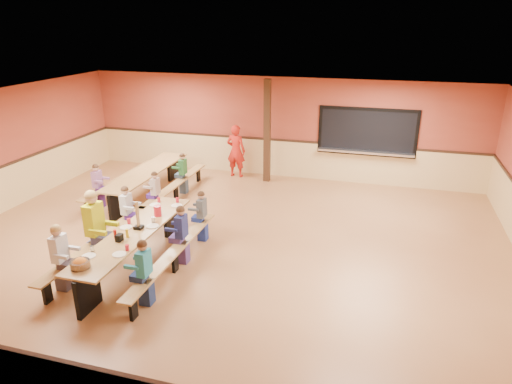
# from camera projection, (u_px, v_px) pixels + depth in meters

# --- Properties ---
(ground) EXTENTS (12.00, 12.00, 0.00)m
(ground) POSITION_uv_depth(u_px,v_px,m) (223.00, 247.00, 9.73)
(ground) COLOR brown
(ground) RESTS_ON ground
(room_envelope) EXTENTS (12.04, 10.04, 3.02)m
(room_envelope) POSITION_uv_depth(u_px,v_px,m) (222.00, 217.00, 9.49)
(room_envelope) COLOR #973F2C
(room_envelope) RESTS_ON ground
(kitchen_pass_through) EXTENTS (2.78, 0.28, 1.38)m
(kitchen_pass_through) POSITION_uv_depth(u_px,v_px,m) (367.00, 134.00, 12.99)
(kitchen_pass_through) COLOR black
(kitchen_pass_through) RESTS_ON ground
(structural_post) EXTENTS (0.18, 0.18, 3.00)m
(structural_post) POSITION_uv_depth(u_px,v_px,m) (267.00, 132.00, 13.20)
(structural_post) COLOR #301D10
(structural_post) RESTS_ON ground
(cafeteria_table_main) EXTENTS (1.91, 3.70, 0.74)m
(cafeteria_table_main) POSITION_uv_depth(u_px,v_px,m) (135.00, 241.00, 8.83)
(cafeteria_table_main) COLOR olive
(cafeteria_table_main) RESTS_ON ground
(cafeteria_table_second) EXTENTS (1.91, 3.70, 0.74)m
(cafeteria_table_second) POSITION_uv_depth(u_px,v_px,m) (147.00, 178.00, 12.34)
(cafeteria_table_second) COLOR olive
(cafeteria_table_second) RESTS_ON ground
(seated_child_white_left) EXTENTS (0.39, 0.32, 1.24)m
(seated_child_white_left) POSITION_uv_depth(u_px,v_px,m) (61.00, 258.00, 8.02)
(seated_child_white_left) COLOR silver
(seated_child_white_left) RESTS_ON ground
(seated_adult_yellow) EXTENTS (0.50, 0.41, 1.48)m
(seated_adult_yellow) POSITION_uv_depth(u_px,v_px,m) (95.00, 227.00, 8.92)
(seated_adult_yellow) COLOR #C3CE11
(seated_adult_yellow) RESTS_ON ground
(seated_child_grey_left) EXTENTS (0.35, 0.29, 1.17)m
(seated_child_grey_left) POSITION_uv_depth(u_px,v_px,m) (127.00, 212.00, 10.01)
(seated_child_grey_left) COLOR #BEBEBE
(seated_child_grey_left) RESTS_ON ground
(seated_child_teal_right) EXTENTS (0.36, 0.29, 1.18)m
(seated_child_teal_right) POSITION_uv_depth(u_px,v_px,m) (145.00, 273.00, 7.60)
(seated_child_teal_right) COLOR teal
(seated_child_teal_right) RESTS_ON ground
(seated_child_navy_right) EXTENTS (0.36, 0.30, 1.19)m
(seated_child_navy_right) POSITION_uv_depth(u_px,v_px,m) (182.00, 235.00, 8.92)
(seated_child_navy_right) COLOR navy
(seated_child_navy_right) RESTS_ON ground
(seated_child_char_right) EXTENTS (0.33, 0.27, 1.12)m
(seated_child_char_right) POSITION_uv_depth(u_px,v_px,m) (202.00, 216.00, 9.86)
(seated_child_char_right) COLOR #44494E
(seated_child_char_right) RESTS_ON ground
(seated_child_purple_sec) EXTENTS (0.34, 0.28, 1.14)m
(seated_child_purple_sec) POSITION_uv_depth(u_px,v_px,m) (98.00, 186.00, 11.60)
(seated_child_purple_sec) COLOR #8B5985
(seated_child_purple_sec) RESTS_ON ground
(seated_child_green_sec) EXTENTS (0.33, 0.27, 1.13)m
(seated_child_green_sec) POSITION_uv_depth(u_px,v_px,m) (183.00, 174.00, 12.58)
(seated_child_green_sec) COLOR #2B6D34
(seated_child_green_sec) RESTS_ON ground
(seated_child_tan_sec) EXTENTS (0.32, 0.26, 1.11)m
(seated_child_tan_sec) POSITION_uv_depth(u_px,v_px,m) (156.00, 194.00, 11.14)
(seated_child_tan_sec) COLOR #B39E91
(seated_child_tan_sec) RESTS_ON ground
(standing_woman) EXTENTS (0.61, 0.43, 1.61)m
(standing_woman) POSITION_uv_depth(u_px,v_px,m) (236.00, 151.00, 13.85)
(standing_woman) COLOR red
(standing_woman) RESTS_ON ground
(punch_pitcher) EXTENTS (0.16, 0.16, 0.22)m
(punch_pitcher) POSITION_uv_depth(u_px,v_px,m) (158.00, 211.00, 9.41)
(punch_pitcher) COLOR red
(punch_pitcher) RESTS_ON cafeteria_table_main
(chip_bowl) EXTENTS (0.32, 0.32, 0.15)m
(chip_bowl) POSITION_uv_depth(u_px,v_px,m) (80.00, 263.00, 7.45)
(chip_bowl) COLOR #F9A327
(chip_bowl) RESTS_ON cafeteria_table_main
(napkin_dispenser) EXTENTS (0.10, 0.14, 0.13)m
(napkin_dispenser) POSITION_uv_depth(u_px,v_px,m) (119.00, 238.00, 8.36)
(napkin_dispenser) COLOR black
(napkin_dispenser) RESTS_ON cafeteria_table_main
(condiment_mustard) EXTENTS (0.06, 0.06, 0.17)m
(condiment_mustard) POSITION_uv_depth(u_px,v_px,m) (127.00, 233.00, 8.49)
(condiment_mustard) COLOR yellow
(condiment_mustard) RESTS_ON cafeteria_table_main
(condiment_ketchup) EXTENTS (0.06, 0.06, 0.17)m
(condiment_ketchup) POSITION_uv_depth(u_px,v_px,m) (115.00, 234.00, 8.45)
(condiment_ketchup) COLOR #B2140F
(condiment_ketchup) RESTS_ON cafeteria_table_main
(table_paddle) EXTENTS (0.16, 0.16, 0.56)m
(table_paddle) POSITION_uv_depth(u_px,v_px,m) (138.00, 222.00, 8.82)
(table_paddle) COLOR black
(table_paddle) RESTS_ON cafeteria_table_main
(place_settings) EXTENTS (0.65, 3.30, 0.11)m
(place_settings) POSITION_uv_depth(u_px,v_px,m) (134.00, 229.00, 8.74)
(place_settings) COLOR beige
(place_settings) RESTS_ON cafeteria_table_main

